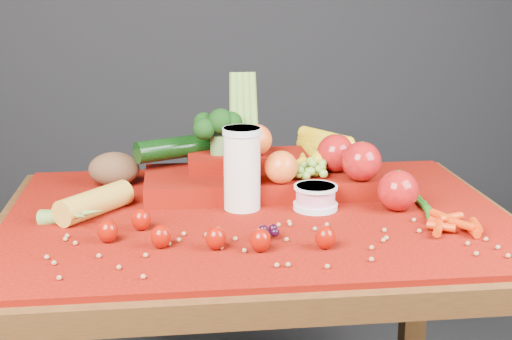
{
  "coord_description": "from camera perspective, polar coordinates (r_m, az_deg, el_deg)",
  "views": [
    {
      "loc": [
        -0.17,
        -1.42,
        1.25
      ],
      "look_at": [
        0.0,
        0.02,
        0.85
      ],
      "focal_mm": 50.0,
      "sensor_mm": 36.0,
      "label": 1
    }
  ],
  "objects": [
    {
      "name": "red_cloth",
      "position": [
        1.52,
        0.09,
        -3.62
      ],
      "size": [
        1.05,
        0.75,
        0.01
      ],
      "primitive_type": "cube",
      "color": "maroon",
      "rests_on": "table"
    },
    {
      "name": "milk_glass",
      "position": [
        1.51,
        -1.13,
        0.35
      ],
      "size": [
        0.08,
        0.08,
        0.18
      ],
      "rotation": [
        0.0,
        0.0,
        -0.17
      ],
      "color": "silver",
      "rests_on": "red_cloth"
    },
    {
      "name": "strawberry_scatter",
      "position": [
        1.34,
        -4.45,
        -4.98
      ],
      "size": [
        0.44,
        0.18,
        0.05
      ],
      "color": "#8B0200",
      "rests_on": "red_cloth"
    },
    {
      "name": "potato",
      "position": [
        1.73,
        -11.29,
        0.06
      ],
      "size": [
        0.12,
        0.09,
        0.08
      ],
      "primitive_type": "ellipsoid",
      "color": "#523820",
      "rests_on": "red_cloth"
    },
    {
      "name": "yogurt_bowl",
      "position": [
        1.53,
        4.79,
        -2.12
      ],
      "size": [
        0.1,
        0.1,
        0.05
      ],
      "rotation": [
        0.0,
        0.0,
        -0.29
      ],
      "color": "silver",
      "rests_on": "red_cloth"
    },
    {
      "name": "produce_mound",
      "position": [
        1.65,
        1.35,
        0.35
      ],
      "size": [
        0.61,
        0.38,
        0.27
      ],
      "color": "maroon",
      "rests_on": "red_cloth"
    },
    {
      "name": "table",
      "position": [
        1.55,
        0.09,
        -7.14
      ],
      "size": [
        1.1,
        0.8,
        0.75
      ],
      "color": "#391E0D",
      "rests_on": "ground"
    },
    {
      "name": "dark_grape_cluster",
      "position": [
        1.35,
        0.58,
        -5.21
      ],
      "size": [
        0.06,
        0.05,
        0.03
      ],
      "primitive_type": null,
      "color": "black",
      "rests_on": "red_cloth"
    },
    {
      "name": "soybean_scatter",
      "position": [
        1.33,
        1.11,
        -6.0
      ],
      "size": [
        0.84,
        0.24,
        0.01
      ],
      "primitive_type": null,
      "color": "#966A40",
      "rests_on": "red_cloth"
    },
    {
      "name": "green_bean_pile",
      "position": [
        1.58,
        12.94,
        -2.79
      ],
      "size": [
        0.14,
        0.12,
        0.01
      ],
      "primitive_type": null,
      "color": "#225F15",
      "rests_on": "red_cloth"
    },
    {
      "name": "corn_ear",
      "position": [
        1.5,
        -13.98,
        -3.21
      ],
      "size": [
        0.25,
        0.26,
        0.06
      ],
      "rotation": [
        0.0,
        0.0,
        0.87
      ],
      "color": "#C18D28",
      "rests_on": "red_cloth"
    },
    {
      "name": "baby_carrot_pile",
      "position": [
        1.45,
        15.31,
        -4.21
      ],
      "size": [
        0.17,
        0.17,
        0.03
      ],
      "primitive_type": null,
      "color": "#BE2D06",
      "rests_on": "red_cloth"
    }
  ]
}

